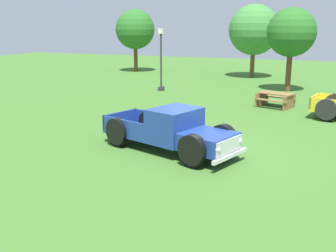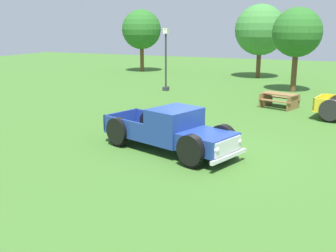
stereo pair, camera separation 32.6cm
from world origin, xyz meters
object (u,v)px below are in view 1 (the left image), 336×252
object	(u,v)px
pickup_truck_foreground	(176,132)
oak_tree_center	(135,30)
lamp_post_near	(161,58)
picnic_table	(275,98)
oak_tree_east	(254,30)
oak_tree_west	(291,33)

from	to	relation	value
pickup_truck_foreground	oak_tree_center	xyz separation A→B (m)	(-12.53, 21.98, 3.14)
lamp_post_near	oak_tree_center	world-z (taller)	oak_tree_center
pickup_truck_foreground	lamp_post_near	distance (m)	13.74
pickup_truck_foreground	picnic_table	distance (m)	9.74
pickup_truck_foreground	oak_tree_center	world-z (taller)	oak_tree_center
lamp_post_near	picnic_table	distance (m)	8.60
pickup_truck_foreground	lamp_post_near	world-z (taller)	lamp_post_near
lamp_post_near	oak_tree_east	world-z (taller)	oak_tree_east
oak_tree_east	pickup_truck_foreground	bearing A→B (deg)	-86.12
picnic_table	oak_tree_center	size ratio (longest dim) A/B	0.38
pickup_truck_foreground	picnic_table	world-z (taller)	pickup_truck_foreground
picnic_table	oak_tree_east	bearing A→B (deg)	106.34
picnic_table	oak_tree_east	world-z (taller)	oak_tree_east
pickup_truck_foreground	oak_tree_west	size ratio (longest dim) A/B	1.00
lamp_post_near	oak_tree_west	size ratio (longest dim) A/B	0.77
oak_tree_east	oak_tree_west	xyz separation A→B (m)	(3.60, -6.42, -0.08)
picnic_table	oak_tree_east	size ratio (longest dim) A/B	0.36
lamp_post_near	oak_tree_center	xyz separation A→B (m)	(-6.70, 9.62, 1.68)
oak_tree_east	oak_tree_west	bearing A→B (deg)	-60.68
lamp_post_near	oak_tree_west	xyz separation A→B (m)	(7.95, 2.95, 1.64)
oak_tree_east	lamp_post_near	bearing A→B (deg)	-114.92
picnic_table	oak_tree_west	size ratio (longest dim) A/B	0.40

